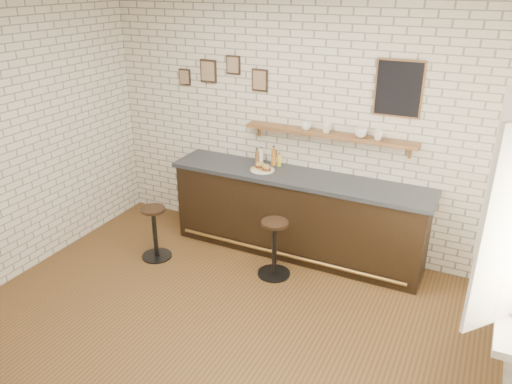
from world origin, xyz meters
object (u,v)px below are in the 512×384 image
bitters_bottle_brown (257,157)px  shelf_cup_a (306,126)px  bar_stool_right (274,247)px  shelf_cup_d (378,135)px  ciabatta_sandwich (263,167)px  book_upper (509,305)px  sandwich_plate (262,170)px  book_lower (509,304)px  shelf_cup_b (326,128)px  condiment_bottle_yellow (279,160)px  bar_counter (297,215)px  bitters_bottle_white (261,157)px  shelf_cup_c (361,133)px  bitters_bottle_amber (274,157)px  bar_stool_left (155,231)px

bitters_bottle_brown → shelf_cup_a: shelf_cup_a is taller
bar_stool_right → bitters_bottle_brown: bearing=127.5°
bitters_bottle_brown → shelf_cup_d: shelf_cup_d is taller
ciabatta_sandwich → book_upper: (2.68, -1.51, -0.10)m
sandwich_plate → bar_stool_right: 0.94m
book_lower → shelf_cup_a: bearing=126.6°
bar_stool_right → shelf_cup_a: (0.03, 0.78, 1.19)m
shelf_cup_b → book_upper: bearing=-92.9°
bitters_bottle_brown → condiment_bottle_yellow: bitters_bottle_brown is taller
ciabatta_sandwich → book_upper: bearing=-29.4°
bar_counter → bitters_bottle_white: (-0.57, 0.19, 0.58)m
shelf_cup_a → shelf_cup_c: (0.63, 0.00, 0.01)m
bar_counter → book_upper: bearing=-34.5°
bitters_bottle_white → shelf_cup_c: 1.28m
bar_stool_right → book_upper: (2.28, -0.97, 0.60)m
bitters_bottle_amber → sandwich_plate: bearing=-100.4°
sandwich_plate → shelf_cup_a: 0.73m
bitters_bottle_brown → bar_stool_left: 1.53m
sandwich_plate → book_lower: bearing=-28.7°
sandwich_plate → bar_stool_right: size_ratio=0.42×
bitters_bottle_amber → shelf_cup_c: 1.12m
bar_counter → condiment_bottle_yellow: size_ratio=18.60×
ciabatta_sandwich → shelf_cup_c: size_ratio=1.84×
bitters_bottle_amber → bar_stool_right: 1.13m
condiment_bottle_yellow → book_lower: 3.09m
shelf_cup_a → shelf_cup_c: bearing=-30.7°
bitters_bottle_brown → bitters_bottle_amber: size_ratio=0.74×
bitters_bottle_brown → shelf_cup_b: (0.86, 0.01, 0.47)m
bitters_bottle_brown → sandwich_plate: bearing=-51.5°
condiment_bottle_yellow → bar_stool_left: size_ratio=0.26×
bitters_bottle_amber → condiment_bottle_yellow: size_ratio=1.46×
bitters_bottle_brown → shelf_cup_d: bearing=0.5°
bar_counter → bar_stool_left: 1.70m
shelf_cup_a → shelf_cup_d: 0.82m
bar_counter → bar_stool_left: bar_counter is taller
book_upper → shelf_cup_d: bearing=140.5°
bitters_bottle_amber → bitters_bottle_white: bearing=180.0°
bar_counter → sandwich_plate: bearing=-175.1°
bar_counter → bitters_bottle_amber: 0.75m
shelf_cup_c → book_lower: 2.43m
ciabatta_sandwich → bar_stool_right: 0.97m
bitters_bottle_brown → shelf_cup_c: shelf_cup_c is taller
bitters_bottle_brown → shelf_cup_a: 0.78m
shelf_cup_a → shelf_cup_b: (0.24, 0.00, 0.00)m
book_upper → ciabatta_sandwich: bearing=161.9°
book_lower → book_upper: bearing=-106.2°
sandwich_plate → shelf_cup_b: bearing=19.3°
condiment_bottle_yellow → book_lower: condiment_bottle_yellow is taller
shelf_cup_a → condiment_bottle_yellow: bearing=151.6°
bitters_bottle_amber → shelf_cup_b: (0.64, 0.01, 0.44)m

